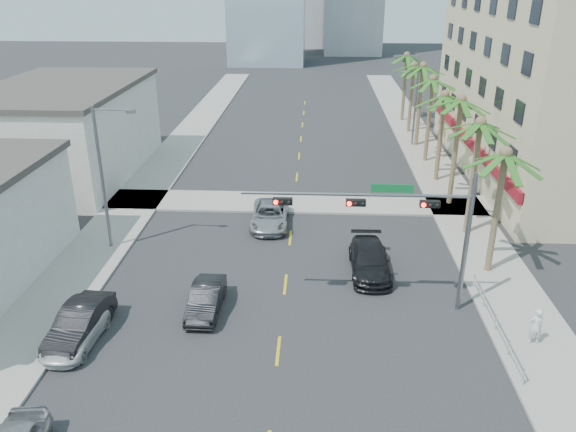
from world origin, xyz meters
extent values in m
plane|color=#262628|center=(0.00, 0.00, 0.00)|extent=(260.00, 260.00, 0.00)
cube|color=gray|center=(12.00, 20.00, 0.07)|extent=(4.00, 120.00, 0.15)
cube|color=gray|center=(-12.00, 20.00, 0.07)|extent=(4.00, 120.00, 0.15)
cube|color=gray|center=(0.00, 22.00, 0.07)|extent=(80.00, 4.00, 0.15)
cube|color=beige|center=(22.00, 30.00, 7.50)|extent=(15.00, 28.00, 15.00)
cube|color=maroon|center=(14.40, 30.00, 3.00)|extent=(0.30, 28.00, 0.80)
cube|color=beige|center=(-19.50, 28.00, 3.60)|extent=(11.00, 18.00, 7.20)
cylinder|color=slate|center=(9.00, 8.00, 3.60)|extent=(0.24, 0.24, 7.20)
cylinder|color=slate|center=(3.50, 8.00, 6.20)|extent=(11.00, 0.16, 0.16)
cube|color=#0C662D|center=(5.20, 8.00, 6.55)|extent=(2.00, 0.05, 0.40)
cube|color=black|center=(7.00, 7.85, 5.85)|extent=(0.95, 0.28, 0.32)
sphere|color=#FF0C05|center=(6.68, 7.69, 5.85)|extent=(0.22, 0.22, 0.22)
cube|color=black|center=(3.50, 7.85, 5.85)|extent=(0.95, 0.28, 0.32)
sphere|color=#FF0C05|center=(3.18, 7.69, 5.85)|extent=(0.22, 0.22, 0.22)
cube|color=black|center=(0.00, 7.85, 5.85)|extent=(0.95, 0.28, 0.32)
sphere|color=#FF0C05|center=(-0.32, 7.69, 5.85)|extent=(0.22, 0.22, 0.22)
cylinder|color=brown|center=(11.60, 12.00, 3.60)|extent=(0.36, 0.36, 7.20)
cylinder|color=brown|center=(11.60, 17.20, 3.78)|extent=(0.36, 0.36, 7.56)
cylinder|color=brown|center=(11.60, 22.40, 3.96)|extent=(0.36, 0.36, 7.92)
cylinder|color=brown|center=(11.60, 27.60, 3.60)|extent=(0.36, 0.36, 7.20)
cylinder|color=brown|center=(11.60, 32.80, 3.78)|extent=(0.36, 0.36, 7.56)
cylinder|color=brown|center=(11.60, 38.00, 3.96)|extent=(0.36, 0.36, 7.92)
cylinder|color=brown|center=(11.60, 43.20, 3.60)|extent=(0.36, 0.36, 7.20)
cylinder|color=brown|center=(11.60, 48.40, 3.78)|extent=(0.36, 0.36, 7.56)
cylinder|color=slate|center=(-11.20, 14.00, 4.50)|extent=(0.20, 0.20, 9.00)
cylinder|color=slate|center=(-10.10, 14.00, 8.80)|extent=(2.20, 0.12, 0.12)
cube|color=slate|center=(-9.00, 14.00, 8.70)|extent=(0.50, 0.25, 0.18)
cylinder|color=slate|center=(11.20, 38.00, 4.50)|extent=(0.20, 0.20, 9.00)
cylinder|color=slate|center=(10.10, 38.00, 8.80)|extent=(2.20, 0.12, 0.12)
cube|color=slate|center=(9.00, 38.00, 8.70)|extent=(0.50, 0.25, 0.18)
cylinder|color=silver|center=(10.30, 6.00, 0.55)|extent=(0.08, 8.00, 0.08)
cylinder|color=silver|center=(10.30, 6.00, 0.90)|extent=(0.08, 8.00, 0.08)
cylinder|color=silver|center=(10.30, 2.00, 0.50)|extent=(0.08, 0.08, 1.00)
cylinder|color=silver|center=(10.30, 4.00, 0.50)|extent=(0.08, 0.08, 1.00)
cylinder|color=silver|center=(10.30, 6.00, 0.50)|extent=(0.08, 0.08, 1.00)
cylinder|color=silver|center=(10.30, 8.00, 0.50)|extent=(0.08, 0.08, 1.00)
cylinder|color=silver|center=(10.30, 10.00, 0.50)|extent=(0.08, 0.08, 1.00)
imported|color=black|center=(-9.40, 4.63, 0.79)|extent=(1.99, 4.91, 1.59)
imported|color=silver|center=(-9.40, 3.95, 0.58)|extent=(2.13, 4.27, 1.16)
imported|color=black|center=(-3.89, 7.16, 0.70)|extent=(1.51, 4.26, 1.40)
imported|color=#AFAFB4|center=(-1.50, 17.99, 0.74)|extent=(2.54, 5.35, 1.48)
imported|color=black|center=(4.76, 11.64, 0.78)|extent=(2.28, 5.40, 1.55)
imported|color=white|center=(11.77, 5.01, 1.05)|extent=(0.67, 0.46, 1.80)
camera|label=1|loc=(1.51, -17.08, 15.87)|focal=35.00mm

